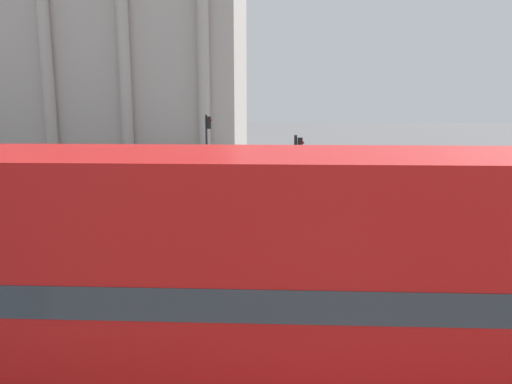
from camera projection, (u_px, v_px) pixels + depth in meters
double_decker_bus at (346, 277)px, 7.42m from camera, size 11.49×2.72×4.17m
plaza_building_left at (115, 13)px, 44.71m from camera, size 23.25×16.01×24.80m
traffic_light_near at (220, 191)px, 13.82m from camera, size 0.42×0.24×3.66m
traffic_light_mid at (297, 164)px, 20.44m from camera, size 0.42×0.24×3.46m
traffic_light_far at (208, 139)px, 28.80m from camera, size 0.42×0.24×3.99m
pedestrian_black at (257, 158)px, 33.72m from camera, size 0.32×0.32×1.60m
pedestrian_grey at (275, 184)px, 23.58m from camera, size 0.32×0.32×1.60m
pedestrian_white at (333, 178)px, 24.45m from camera, size 0.32×0.32×1.82m
pedestrian_yellow at (175, 181)px, 24.59m from camera, size 0.32×0.32×1.61m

